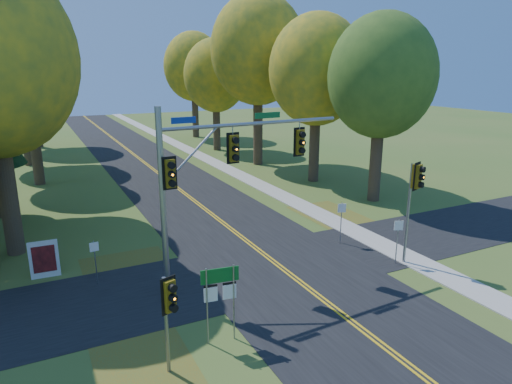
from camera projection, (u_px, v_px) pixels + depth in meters
name	position (u px, v px, depth m)	size (l,w,h in m)	color
ground	(300.00, 282.00, 20.06)	(160.00, 160.00, 0.00)	#3C5F21
road_main	(300.00, 282.00, 20.05)	(8.00, 160.00, 0.02)	black
road_cross	(278.00, 265.00, 21.78)	(60.00, 6.00, 0.02)	black
centerline_left	(298.00, 282.00, 20.01)	(0.10, 160.00, 0.01)	gold
centerline_right	(302.00, 282.00, 20.09)	(0.10, 160.00, 0.01)	gold
sidewalk_east	(406.00, 257.00, 22.72)	(1.60, 160.00, 0.06)	#9E998E
leaf_patch_w_near	(132.00, 276.00, 20.71)	(4.00, 6.00, 0.00)	brown
leaf_patch_e	(343.00, 220.00, 28.16)	(3.50, 8.00, 0.00)	brown
leaf_patch_w_far	(147.00, 370.00, 14.24)	(3.00, 5.00, 0.00)	brown
tree_e_a	(382.00, 77.00, 30.36)	(7.20, 7.20, 12.73)	#38281C
tree_e_b	(317.00, 71.00, 35.87)	(7.60, 7.60, 13.33)	#38281C
tree_w_c	(28.00, 84.00, 34.97)	(6.80, 6.80, 11.91)	#38281C
tree_e_c	(258.00, 50.00, 41.94)	(8.80, 8.80, 15.79)	#38281C
tree_w_d	(17.00, 60.00, 41.75)	(8.20, 8.20, 14.56)	#38281C
tree_e_d	(216.00, 76.00, 50.24)	(7.00, 7.00, 12.32)	#38281C
tree_w_e	(29.00, 59.00, 51.60)	(8.40, 8.40, 14.97)	#38281C
tree_e_e	(194.00, 67.00, 59.75)	(7.80, 7.80, 13.74)	#38281C
traffic_mast	(212.00, 173.00, 18.57)	(8.55, 1.04, 7.76)	gray
east_signal_pole	(415.00, 188.00, 20.96)	(0.56, 0.67, 5.00)	gray
ped_signal_pole	(169.00, 303.00, 13.42)	(0.50, 0.60, 3.28)	gray
route_sign_cluster	(220.00, 289.00, 15.27)	(1.30, 0.23, 2.79)	gray
info_kiosk	(44.00, 259.00, 20.37)	(1.24, 0.25, 1.71)	silver
reg_sign_e_north	(341.00, 215.00, 24.14)	(0.42, 0.17, 2.30)	gray
reg_sign_e_south	(398.00, 234.00, 21.58)	(0.41, 0.18, 2.26)	gray
reg_sign_w	(95.00, 254.00, 19.63)	(0.38, 0.07, 1.99)	gray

